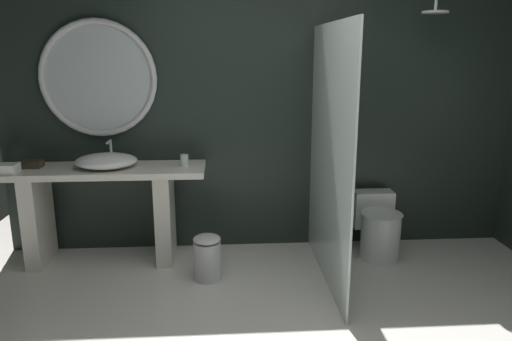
{
  "coord_description": "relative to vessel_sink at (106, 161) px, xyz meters",
  "views": [
    {
      "loc": [
        -0.39,
        -2.55,
        1.83
      ],
      "look_at": [
        -0.17,
        0.88,
        0.98
      ],
      "focal_mm": 33.94,
      "sensor_mm": 36.0,
      "label": 1
    }
  ],
  "objects": [
    {
      "name": "toilet",
      "position": [
        2.4,
        -0.03,
        -0.65
      ],
      "size": [
        0.37,
        0.56,
        0.55
      ],
      "color": "white",
      "rests_on": "ground_plane"
    },
    {
      "name": "shower_glass_panel",
      "position": [
        1.83,
        -0.44,
        0.1
      ],
      "size": [
        0.02,
        1.48,
        2.04
      ],
      "primitive_type": "cube",
      "color": "silver",
      "rests_on": "ground_plane"
    },
    {
      "name": "rain_shower_head",
      "position": [
        2.77,
        -0.0,
        1.26
      ],
      "size": [
        0.22,
        0.22,
        0.37
      ],
      "color": "silver"
    },
    {
      "name": "tumbler_cup",
      "position": [
        0.66,
        0.02,
        -0.01
      ],
      "size": [
        0.07,
        0.07,
        0.1
      ],
      "primitive_type": "cylinder",
      "color": "silver",
      "rests_on": "vanity_counter"
    },
    {
      "name": "waste_bin",
      "position": [
        0.85,
        -0.42,
        -0.72
      ],
      "size": [
        0.22,
        0.22,
        0.38
      ],
      "color": "silver",
      "rests_on": "ground_plane"
    },
    {
      "name": "back_wall_panel",
      "position": [
        1.4,
        0.35,
        0.38
      ],
      "size": [
        4.8,
        0.1,
        2.6
      ],
      "primitive_type": "cube",
      "color": "#1E2823",
      "rests_on": "ground_plane"
    },
    {
      "name": "tissue_box",
      "position": [
        -0.64,
        0.06,
        -0.03
      ],
      "size": [
        0.16,
        0.14,
        0.06
      ],
      "primitive_type": "cube",
      "color": "#3D3323",
      "rests_on": "vanity_counter"
    },
    {
      "name": "vanity_counter",
      "position": [
        -0.08,
        0.02,
        -0.37
      ],
      "size": [
        1.82,
        0.52,
        0.86
      ],
      "color": "silver",
      "rests_on": "ground_plane"
    },
    {
      "name": "round_wall_mirror",
      "position": [
        -0.08,
        0.26,
        0.68
      ],
      "size": [
        1.02,
        0.05,
        1.02
      ],
      "color": "silver"
    },
    {
      "name": "vessel_sink",
      "position": [
        0.0,
        0.0,
        0.0
      ],
      "size": [
        0.52,
        0.43,
        0.21
      ],
      "color": "white",
      "rests_on": "vanity_counter"
    }
  ]
}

